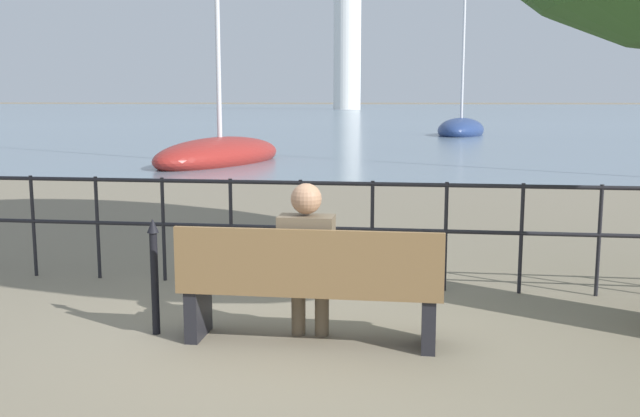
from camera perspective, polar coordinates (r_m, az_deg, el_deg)
The scene contains 9 objects.
ground_plane at distance 5.50m, azimuth -0.74°, elevation -10.58°, with size 1000.00×1000.00×0.00m, color #7A705B.
harbor_water at distance 165.17m, azimuth 7.79°, elevation 7.97°, with size 600.00×300.00×0.01m.
park_bench at distance 5.31m, azimuth -0.85°, elevation -6.33°, with size 1.96×0.45×0.90m.
seated_person_left at distance 5.34m, azimuth -1.04°, elevation -3.68°, with size 0.41×0.35×1.21m.
promenade_railing at distance 6.90m, azimuth 1.30°, elevation -0.69°, with size 10.54×0.04×1.05m.
closed_umbrella at distance 5.68m, azimuth -13.11°, elevation -4.82°, with size 0.09×0.09×0.92m.
sailboat_0 at distance 37.98m, azimuth 11.21°, elevation 6.21°, with size 3.27×5.46×7.47m.
sailboat_1 at distance 20.91m, azimuth -7.99°, elevation 4.33°, with size 3.61×6.17×8.43m.
harbor_lighthouse at distance 142.17m, azimuth 2.20°, elevation 13.50°, with size 5.34×5.34×29.66m.
Camera 1 is at (0.79, -5.13, 1.81)m, focal length 40.00 mm.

